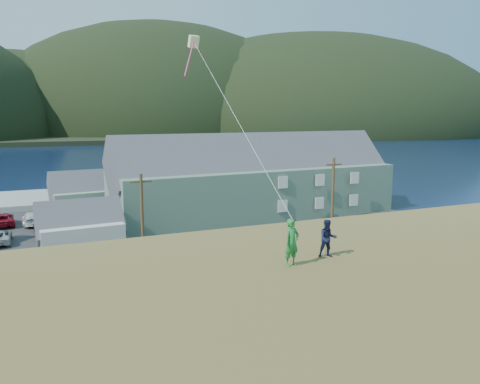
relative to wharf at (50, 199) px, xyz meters
name	(u,v)px	position (x,y,z in m)	size (l,w,h in m)	color
ground	(149,287)	(6.00, -40.00, -0.45)	(900.00, 900.00, 0.00)	#0A1638
grass_strip	(155,296)	(6.00, -42.00, -0.40)	(110.00, 8.00, 0.10)	#4C3D19
waterfront_lot	(115,233)	(6.00, -23.00, -0.39)	(72.00, 36.00, 0.12)	#28282B
wharf	(50,199)	(0.00, 0.00, 0.00)	(26.00, 14.00, 0.90)	gray
far_shore	(51,131)	(6.00, 290.00, 0.55)	(900.00, 320.00, 2.00)	black
far_hills	(112,131)	(41.59, 239.38, 1.55)	(760.00, 265.00, 143.00)	black
lodge	(257,178)	(23.74, -20.71, 4.38)	(36.32, 12.18, 12.58)	slate
shed_white	(80,229)	(2.12, -29.14, 1.87)	(7.89, 5.52, 6.02)	silver
shed_palegreen_far	(92,194)	(4.90, -11.47, 2.19)	(10.72, 6.71, 6.88)	gray
utility_poles	(133,223)	(5.27, -38.50, 4.16)	(34.26, 0.24, 9.82)	#47331E
parked_cars	(22,225)	(-3.12, -18.62, 0.39)	(25.35, 13.20, 1.52)	#99999D
kite_flyer_green	(292,243)	(7.45, -58.72, 7.62)	(0.63, 0.41, 1.73)	#217933
kite_flyer_navy	(328,239)	(9.25, -58.32, 7.48)	(0.71, 0.55, 1.46)	#131835
kite_rig	(194,46)	(6.18, -51.50, 15.29)	(1.24, 4.02, 10.41)	beige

